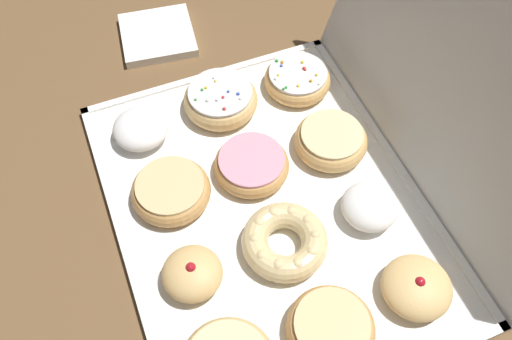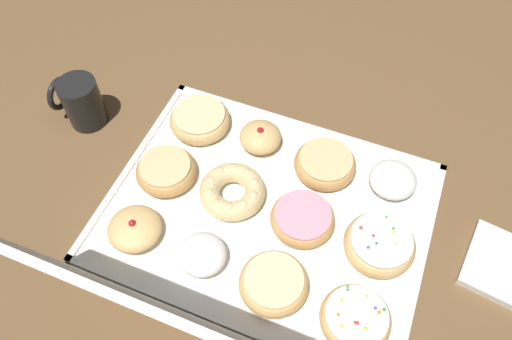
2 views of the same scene
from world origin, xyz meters
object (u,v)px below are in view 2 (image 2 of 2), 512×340
at_px(jelly_filled_donut_2, 260,137).
at_px(napkin_stack, 505,268).
at_px(glazed_ring_donut_7, 166,170).
at_px(glazed_ring_donut_9, 274,283).
at_px(cruller_donut_6, 232,191).
at_px(sprinkle_donut_8, 355,318).
at_px(powdered_filled_donut_0, 393,180).
at_px(pink_frosted_donut_5, 302,219).
at_px(coffee_mug, 81,101).
at_px(sprinkle_donut_4, 380,243).
at_px(jelly_filled_donut_11, 135,229).
at_px(glazed_ring_donut_3, 200,119).
at_px(powdered_filled_donut_10, 202,255).
at_px(donut_box, 267,212).
at_px(glazed_ring_donut_1, 325,164).

bearing_deg(jelly_filled_donut_2, napkin_stack, 169.53).
distance_m(glazed_ring_donut_7, glazed_ring_donut_9, 0.29).
distance_m(jelly_filled_donut_2, cruller_donut_6, 0.13).
distance_m(jelly_filled_donut_2, sprinkle_donut_8, 0.38).
relative_size(powdered_filled_donut_0, pink_frosted_donut_5, 0.76).
bearing_deg(napkin_stack, coffee_mug, -1.56).
distance_m(sprinkle_donut_4, jelly_filled_donut_11, 0.42).
distance_m(glazed_ring_donut_7, napkin_stack, 0.61).
height_order(powdered_filled_donut_0, jelly_filled_donut_11, jelly_filled_donut_11).
bearing_deg(pink_frosted_donut_5, glazed_ring_donut_3, -27.51).
xyz_separation_m(glazed_ring_donut_7, napkin_stack, (-0.61, -0.05, -0.02)).
bearing_deg(jelly_filled_donut_2, glazed_ring_donut_9, 115.78).
relative_size(glazed_ring_donut_9, powdered_filled_donut_10, 1.39).
distance_m(glazed_ring_donut_3, sprinkle_donut_8, 0.48).
relative_size(cruller_donut_6, jelly_filled_donut_11, 1.29).
bearing_deg(donut_box, sprinkle_donut_8, 145.71).
xyz_separation_m(sprinkle_donut_8, coffee_mug, (0.62, -0.21, 0.03)).
bearing_deg(jelly_filled_donut_2, glazed_ring_donut_3, 1.21).
bearing_deg(jelly_filled_donut_11, cruller_donut_6, -133.36).
relative_size(glazed_ring_donut_7, powdered_filled_donut_10, 1.38).
bearing_deg(glazed_ring_donut_3, donut_box, 145.48).
distance_m(cruller_donut_6, powdered_filled_donut_10, 0.13).
relative_size(donut_box, jelly_filled_donut_2, 6.96).
xyz_separation_m(sprinkle_donut_8, powdered_filled_donut_10, (0.26, -0.01, 0.00)).
bearing_deg(sprinkle_donut_4, glazed_ring_donut_3, -18.31).
relative_size(glazed_ring_donut_3, glazed_ring_donut_9, 1.06).
bearing_deg(coffee_mug, donut_box, 170.41).
distance_m(glazed_ring_donut_7, sprinkle_donut_8, 0.42).
xyz_separation_m(powdered_filled_donut_0, coffee_mug, (0.62, 0.06, 0.02)).
height_order(glazed_ring_donut_9, powdered_filled_donut_10, powdered_filled_donut_10).
height_order(jelly_filled_donut_2, glazed_ring_donut_7, jelly_filled_donut_2).
height_order(powdered_filled_donut_0, napkin_stack, powdered_filled_donut_0).
height_order(glazed_ring_donut_3, glazed_ring_donut_9, same).
xyz_separation_m(cruller_donut_6, coffee_mug, (0.35, -0.07, 0.02)).
distance_m(cruller_donut_6, napkin_stack, 0.48).
height_order(glazed_ring_donut_3, glazed_ring_donut_7, same).
bearing_deg(powdered_filled_donut_10, glazed_ring_donut_7, -43.53).
xyz_separation_m(donut_box, sprinkle_donut_8, (-0.20, 0.13, 0.02)).
bearing_deg(sprinkle_donut_4, jelly_filled_donut_11, 18.18).
height_order(jelly_filled_donut_2, napkin_stack, jelly_filled_donut_2).
bearing_deg(glazed_ring_donut_3, jelly_filled_donut_2, -178.79).
bearing_deg(pink_frosted_donut_5, donut_box, -1.56).
bearing_deg(glazed_ring_donut_3, glazed_ring_donut_1, 178.05).
bearing_deg(jelly_filled_donut_11, donut_box, -146.74).
relative_size(sprinkle_donut_8, coffee_mug, 1.08).
relative_size(sprinkle_donut_8, napkin_stack, 0.86).
height_order(glazed_ring_donut_7, powdered_filled_donut_10, powdered_filled_donut_10).
xyz_separation_m(glazed_ring_donut_3, jelly_filled_donut_11, (-0.00, 0.26, 0.00)).
relative_size(jelly_filled_donut_2, glazed_ring_donut_9, 0.72).
height_order(glazed_ring_donut_7, sprinkle_donut_8, sprinkle_donut_8).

